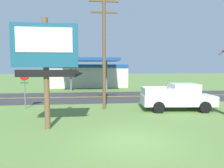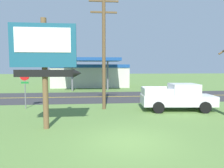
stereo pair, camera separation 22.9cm
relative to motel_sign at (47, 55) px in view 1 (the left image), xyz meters
The scene contains 8 objects.
ground_plane 5.78m from the motel_sign, 27.62° to the right, with size 180.00×180.00×0.00m, color #5B7F3D.
road_asphalt 12.22m from the motel_sign, 70.46° to the left, with size 140.00×8.00×0.02m, color #333335.
road_centre_line 12.22m from the motel_sign, 70.46° to the left, with size 126.00×0.20×0.01m, color gold.
motel_sign is the anchor object (origin of this frame).
stop_sign 6.38m from the motel_sign, 117.45° to the left, with size 0.80×0.08×2.95m.
utility_pole 5.75m from the motel_sign, 56.21° to the left, with size 2.17×0.26×8.48m.
gas_station 22.88m from the motel_sign, 85.16° to the left, with size 12.00×11.50×4.40m.
pickup_white_parked_on_lawn 9.81m from the motel_sign, 23.91° to the left, with size 5.36×2.60×1.96m.
Camera 1 is at (-1.74, -8.22, 3.17)m, focal length 32.11 mm.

